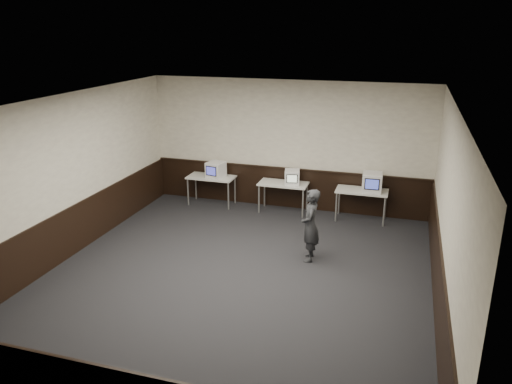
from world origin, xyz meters
TOP-DOWN VIEW (x-y plane):
  - floor at (0.00, 0.00)m, footprint 8.00×8.00m
  - ceiling at (0.00, 0.00)m, footprint 8.00×8.00m
  - back_wall at (0.00, 4.00)m, footprint 7.00×0.00m
  - front_wall at (0.00, -4.00)m, footprint 7.00×0.00m
  - left_wall at (-3.50, 0.00)m, footprint 0.00×8.00m
  - right_wall at (3.50, 0.00)m, footprint 0.00×8.00m
  - wainscot_back at (0.00, 3.98)m, footprint 6.98×0.04m
  - wainscot_left at (-3.48, 0.00)m, footprint 0.04×7.98m
  - wainscot_right at (3.48, 0.00)m, footprint 0.04×7.98m
  - wainscot_rail at (0.00, 3.96)m, footprint 6.98×0.06m
  - desk_left at (-1.90, 3.60)m, footprint 1.20×0.60m
  - desk_center at (0.00, 3.60)m, footprint 1.20×0.60m
  - desk_right at (1.90, 3.60)m, footprint 1.20×0.60m
  - emac_left at (-1.75, 3.55)m, footprint 0.48×0.49m
  - emac_center at (0.22, 3.57)m, footprint 0.43×0.44m
  - emac_right at (2.12, 3.57)m, footprint 0.47×0.50m
  - person at (1.15, 1.16)m, footprint 0.42×0.57m

SIDE VIEW (x-z plane):
  - floor at x=0.00m, z-range 0.00..0.00m
  - wainscot_back at x=0.00m, z-range 0.00..1.00m
  - wainscot_left at x=-3.48m, z-range 0.00..1.00m
  - wainscot_right at x=3.48m, z-range 0.00..1.00m
  - desk_left at x=-1.90m, z-range 0.30..1.05m
  - desk_center at x=0.00m, z-range 0.30..1.05m
  - desk_right at x=1.90m, z-range 0.30..1.05m
  - person at x=1.15m, z-range 0.00..1.46m
  - emac_center at x=0.22m, z-range 0.75..1.10m
  - emac_left at x=-1.75m, z-range 0.75..1.15m
  - emac_right at x=2.12m, z-range 0.75..1.20m
  - wainscot_rail at x=0.00m, z-range 1.00..1.04m
  - back_wall at x=0.00m, z-range -1.90..5.10m
  - front_wall at x=0.00m, z-range -1.90..5.10m
  - left_wall at x=-3.50m, z-range -2.40..5.60m
  - right_wall at x=3.50m, z-range -2.40..5.60m
  - ceiling at x=0.00m, z-range 3.20..3.20m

